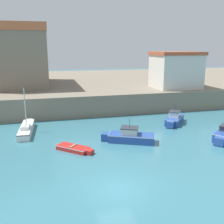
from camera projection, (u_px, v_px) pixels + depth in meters
The scene contains 8 objects.
ground_plane at pixel (117, 189), 17.56m from camera, with size 200.00×200.00×0.00m, color teal.
quay_seawall at pixel (67, 87), 53.51m from camera, with size 120.00×40.00×2.94m, color gray.
dinghy_red_0 at pixel (74, 148), 24.05m from camera, with size 3.33×3.14×0.50m.
motorboat_blue_1 at pixel (130, 136), 26.27m from camera, with size 5.43×3.53×2.43m.
sailboat_white_4 at pixel (26, 129), 29.15m from camera, with size 1.59×6.73×4.99m.
motorboat_blue_5 at pixel (174, 119), 32.65m from camera, with size 3.97×4.44×2.50m.
church at pixel (13, 51), 43.46m from camera, with size 13.53×15.87×16.43m.
harbor_shed_near_wharf at pixel (176, 70), 41.67m from camera, with size 7.16×6.20×5.66m.
Camera 1 is at (-4.27, -15.22, 9.24)m, focal length 42.00 mm.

